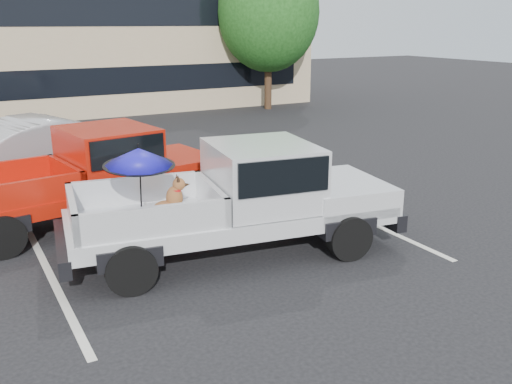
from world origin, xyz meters
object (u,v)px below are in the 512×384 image
(red_pickup, at_px, (102,170))
(silver_sedan, at_px, (56,150))
(silver_pickup, at_px, (249,193))
(tree_right, at_px, (269,13))
(tree_back, at_px, (143,10))

(red_pickup, height_order, silver_sedan, red_pickup)
(silver_pickup, bearing_deg, tree_right, 67.18)
(tree_right, xyz_separation_m, tree_back, (-3.00, 8.00, 0.20))
(red_pickup, bearing_deg, tree_back, 60.35)
(red_pickup, bearing_deg, silver_sedan, 86.84)
(tree_back, distance_m, silver_pickup, 23.39)
(tree_back, distance_m, red_pickup, 21.12)
(silver_sedan, bearing_deg, tree_back, -44.31)
(tree_right, bearing_deg, tree_back, 110.56)
(tree_back, bearing_deg, tree_right, -69.44)
(tree_back, relative_size, silver_sedan, 1.41)
(silver_pickup, xyz_separation_m, red_pickup, (-1.72, 2.97, -0.05))
(tree_right, xyz_separation_m, silver_sedan, (-10.80, -8.27, -3.38))
(tree_right, distance_m, silver_pickup, 17.17)
(tree_back, xyz_separation_m, silver_sedan, (-7.80, -16.27, -3.58))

